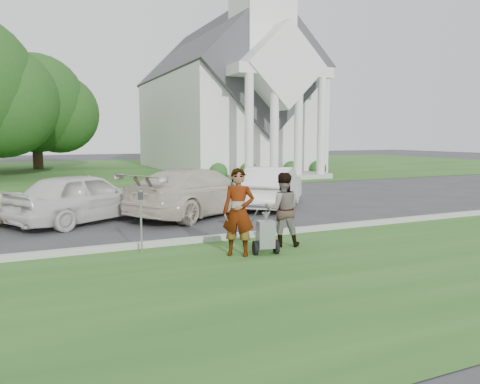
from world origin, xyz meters
TOP-DOWN VIEW (x-y plane):
  - ground at (0.00, 0.00)m, footprint 120.00×120.00m
  - grass_strip at (0.00, -3.00)m, footprint 80.00×7.00m
  - church_lawn at (0.00, 27.00)m, footprint 80.00×30.00m
  - curb at (0.00, 0.55)m, footprint 80.00×0.18m
  - church at (9.00, 23.11)m, footprint 9.19×19.00m
  - tree_back at (-4.01, 29.99)m, footprint 9.61×7.60m
  - striping_cart at (-0.13, -1.11)m, footprint 0.64×1.13m
  - person_left at (-0.71, -0.97)m, footprint 0.82×0.75m
  - person_right at (0.59, -0.57)m, footprint 1.02×0.92m
  - parking_meter_near at (-2.54, 0.14)m, footprint 0.10×0.09m
  - car_b at (-3.28, 4.53)m, footprint 4.72×3.79m
  - car_c at (0.25, 4.32)m, footprint 5.68×4.53m
  - car_d at (3.25, 4.87)m, footprint 4.06×4.44m

SIDE VIEW (x-z plane):
  - ground at x=0.00m, z-range 0.00..0.00m
  - grass_strip at x=0.00m, z-range 0.00..0.01m
  - church_lawn at x=0.00m, z-range 0.00..0.01m
  - curb at x=0.00m, z-range 0.00..0.15m
  - striping_cart at x=-0.13m, z-range -0.07..0.93m
  - car_d at x=3.25m, z-range 0.00..1.47m
  - car_b at x=-3.28m, z-range 0.00..1.51m
  - car_c at x=0.25m, z-range 0.00..1.54m
  - person_right at x=0.59m, z-range 0.00..1.72m
  - parking_meter_near at x=-2.54m, z-range 0.18..1.56m
  - person_left at x=-0.71m, z-range 0.00..1.88m
  - tree_back at x=-4.01m, z-range 0.28..9.17m
  - church at x=9.00m, z-range -6.11..17.99m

